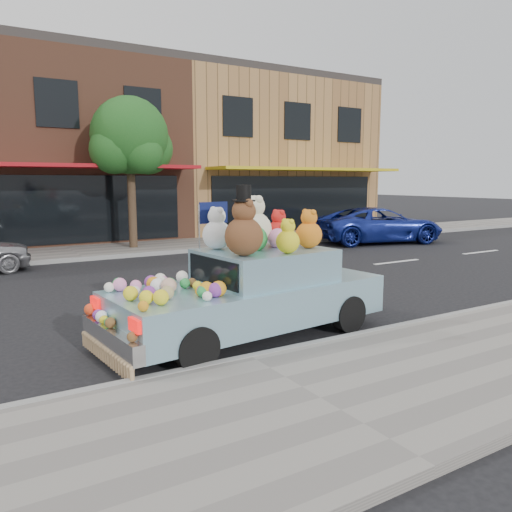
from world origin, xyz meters
TOP-DOWN VIEW (x-y plane):
  - ground at (0.00, 0.00)m, footprint 120.00×120.00m
  - near_sidewalk at (0.00, -6.50)m, footprint 60.00×3.00m
  - far_sidewalk at (0.00, 6.50)m, footprint 60.00×3.00m
  - near_kerb at (0.00, -5.00)m, footprint 60.00×0.12m
  - far_kerb at (0.00, 5.00)m, footprint 60.00×0.12m
  - storefront_mid at (0.00, 11.97)m, footprint 10.00×9.80m
  - storefront_right at (10.00, 11.97)m, footprint 10.00×9.80m
  - street_tree at (2.03, 6.55)m, footprint 3.00×2.70m
  - car_blue at (10.93, 3.74)m, footprint 5.39×3.48m
  - art_car at (0.63, -3.93)m, footprint 4.63×2.18m

SIDE VIEW (x-z plane):
  - ground at x=0.00m, z-range 0.00..0.00m
  - near_sidewalk at x=0.00m, z-range 0.00..0.12m
  - far_sidewalk at x=0.00m, z-range 0.00..0.12m
  - near_kerb at x=0.00m, z-range 0.00..0.13m
  - far_kerb at x=0.00m, z-range 0.00..0.13m
  - car_blue at x=10.93m, z-range 0.00..1.38m
  - art_car at x=0.63m, z-range -0.38..1.97m
  - storefront_mid at x=0.00m, z-range -0.01..7.29m
  - storefront_right at x=10.00m, z-range -0.01..7.29m
  - street_tree at x=2.03m, z-range 1.08..6.30m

